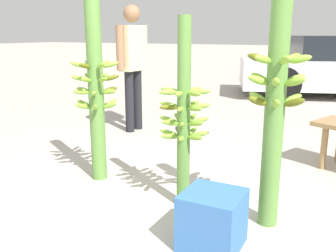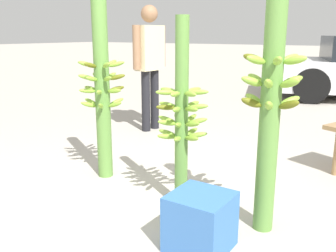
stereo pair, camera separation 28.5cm
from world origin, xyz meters
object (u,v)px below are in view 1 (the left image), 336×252
Objects in this scene: banana_stalk_right at (275,109)px; produce_crate at (212,220)px; vendor_person at (133,57)px; banana_stalk_center at (184,115)px; banana_stalk_left at (96,92)px.

produce_crate is at bearing -118.28° from banana_stalk_right.
banana_stalk_right is 2.79m from vendor_person.
banana_stalk_center is at bearing -134.52° from vendor_person.
banana_stalk_left reaches higher than banana_stalk_right.
produce_crate is (1.95, -2.17, -0.79)m from vendor_person.
produce_crate is at bearing -47.15° from banana_stalk_center.
produce_crate is (-0.24, -0.44, -0.63)m from banana_stalk_right.
produce_crate is (1.29, -0.58, -0.61)m from banana_stalk_left.
banana_stalk_right is at bearing -5.06° from banana_stalk_left.
banana_stalk_left is 1.11× the size of banana_stalk_center.
vendor_person is 4.65× the size of produce_crate.
vendor_person reaches higher than banana_stalk_left.
banana_stalk_left is 1.74m from vendor_person.
vendor_person reaches higher than produce_crate.
vendor_person is at bearing 131.82° from produce_crate.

